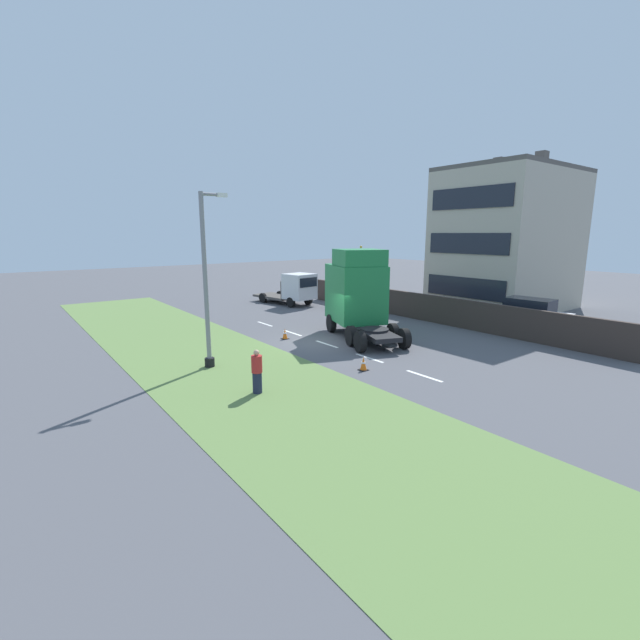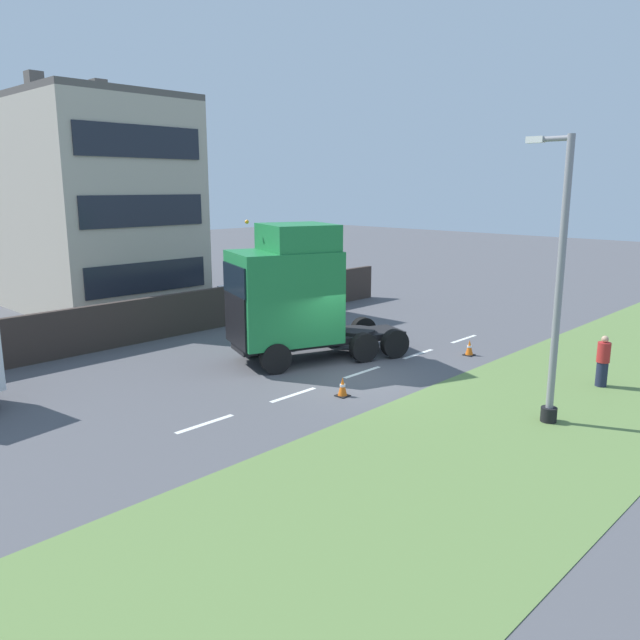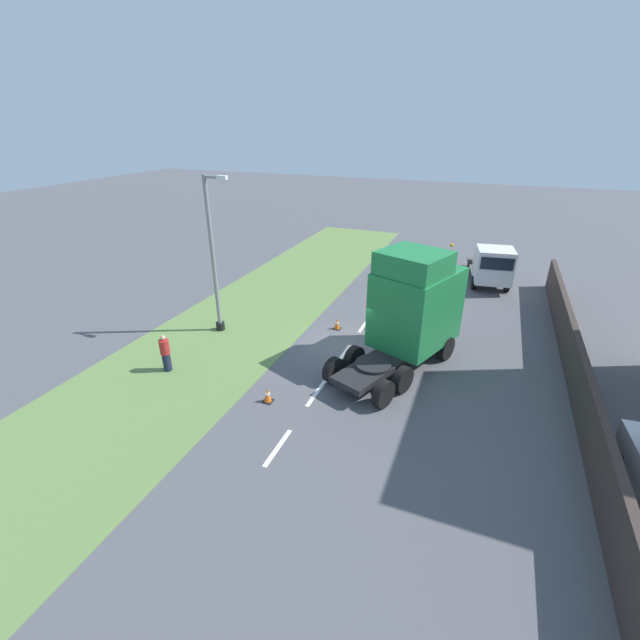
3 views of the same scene
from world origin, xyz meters
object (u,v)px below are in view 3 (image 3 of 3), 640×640
object	(u,v)px
traffic_cone_lead	(337,324)
lorry_cab	(413,307)
flatbed_truck	(492,266)
traffic_cone_trailing	(268,395)
pedestrian	(166,354)
lamp_post	(215,266)

from	to	relation	value
traffic_cone_lead	lorry_cab	bearing A→B (deg)	-22.14
flatbed_truck	traffic_cone_trailing	size ratio (longest dim) A/B	10.45
lorry_cab	traffic_cone_lead	bearing A→B (deg)	178.86
lorry_cab	traffic_cone_trailing	distance (m)	6.89
pedestrian	flatbed_truck	bearing A→B (deg)	51.91
lamp_post	traffic_cone_trailing	size ratio (longest dim) A/B	12.63
traffic_cone_lead	traffic_cone_trailing	xyz separation A→B (m)	(-0.32, -6.62, 0.00)
pedestrian	traffic_cone_trailing	distance (m)	4.89
lorry_cab	lamp_post	xyz separation A→B (m)	(-9.07, -0.67, 0.88)
flatbed_truck	lorry_cab	bearing A→B (deg)	66.21
traffic_cone_lead	traffic_cone_trailing	world-z (taller)	same
lamp_post	flatbed_truck	bearing A→B (deg)	43.07
flatbed_truck	pedestrian	distance (m)	19.31
lorry_cab	pedestrian	bearing A→B (deg)	-131.58
lamp_post	pedestrian	xyz separation A→B (m)	(0.06, -4.00, -2.50)
lorry_cab	lamp_post	bearing A→B (deg)	-154.75
lorry_cab	lamp_post	world-z (taller)	lamp_post
traffic_cone_trailing	pedestrian	bearing A→B (deg)	175.50
flatbed_truck	traffic_cone_trailing	distance (m)	17.13
pedestrian	traffic_cone_lead	xyz separation A→B (m)	(5.18, 6.24, -0.51)
pedestrian	traffic_cone_trailing	xyz separation A→B (m)	(4.85, -0.38, -0.51)
lamp_post	traffic_cone_lead	size ratio (longest dim) A/B	12.63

